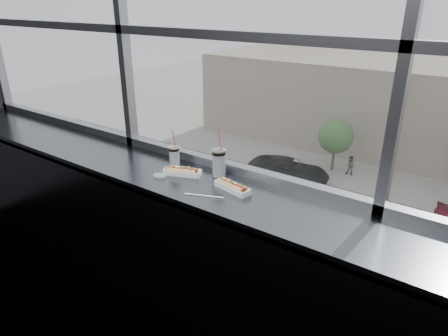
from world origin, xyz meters
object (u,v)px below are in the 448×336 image
Objects in this scene: hotdog_tray_left at (182,171)px; car_far_a at (289,167)px; car_near_a at (198,197)px; car_near_c at (419,272)px; soda_cup_left at (174,156)px; hotdog_tray_right at (232,187)px; soda_cup_right at (219,162)px; car_near_b at (262,218)px; tree_left at (336,136)px; pedestrian_a at (351,164)px; wrapper at (159,175)px; loose_straw at (204,196)px.

hotdog_tray_left reaches higher than car_far_a.
car_near_c reaches higher than car_near_a.
hotdog_tray_right is at bearing -7.25° from soda_cup_left.
car_far_a is at bearing 113.85° from soda_cup_left.
car_near_a is (-13.57, 16.12, -11.08)m from soda_cup_right.
car_near_a is (-4.87, 0.00, -0.10)m from car_near_b.
soda_cup_right is 0.05× the size of car_near_b.
hotdog_tray_right is at bearing -71.98° from tree_left.
car_near_b is (-8.49, 16.25, -10.91)m from hotdog_tray_left.
car_far_a is 8.39m from car_near_a.
car_near_c is at bearing -57.95° from pedestrian_a.
soda_cup_right is at bearing 173.94° from car_near_c.
car_far_a is 1.03× the size of car_near_c.
wrapper is 0.01× the size of car_near_b.
loose_straw is at bearing -75.08° from pedestrian_a.
car_near_c is at bearing 67.98° from loose_straw.
soda_cup_left is at bearing -75.82° from pedestrian_a.
hotdog_tray_left is 31.06m from pedestrian_a.
loose_straw is (-0.09, -0.17, -0.02)m from hotdog_tray_right.
wrapper is 0.02× the size of car_near_a.
soda_cup_left is 2.86× the size of wrapper.
loose_straw is 31.28m from pedestrian_a.
car_far_a is (-11.03, 24.12, -10.98)m from soda_cup_right.
car_near_b is 1.03× the size of car_near_c.
car_near_c is (11.03, -8.00, -0.03)m from car_far_a.
car_near_b is at bearing -96.14° from pedestrian_a.
car_near_a is (-13.68, 16.42, -10.98)m from loose_straw.
car_near_c is 15.10m from tree_left.
hotdog_tray_left is 0.26m from soda_cup_right.
pedestrian_a is at bearing 104.18° from soda_cup_left.
car_far_a is at bearing 114.58° from soda_cup_right.
car_far_a reaches higher than pedestrian_a.
car_far_a is (-2.33, 8.00, 0.00)m from car_near_b.
soda_cup_right is 0.41m from wrapper.
wrapper is 0.05× the size of pedestrian_a.
car_near_b is at bearing -93.60° from car_near_a.
hotdog_tray_left and hotdog_tray_right have the same top height.
hotdog_tray_right is 0.04× the size of car_near_b.
soda_cup_left is 0.05× the size of car_near_a.
wrapper is (-0.42, 0.05, 0.01)m from loose_straw.
soda_cup_right reaches higher than loose_straw.
hotdog_tray_right is 21.50m from car_near_b.
soda_cup_right is at bearing -146.22° from car_near_b.
hotdog_tray_right is at bearing -145.87° from car_near_b.
soda_cup_right is at bearing -75.13° from pedestrian_a.
pedestrian_a is at bearing 25.96° from car_near_c.
hotdog_tray_left is at bearing 49.91° from wrapper.
loose_straw reaches higher than car_far_a.
hotdog_tray_left is 2.67× the size of wrapper.
soda_cup_right is 0.18× the size of pedestrian_a.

